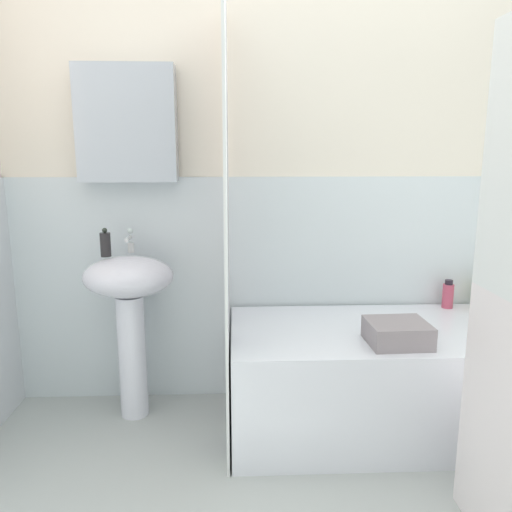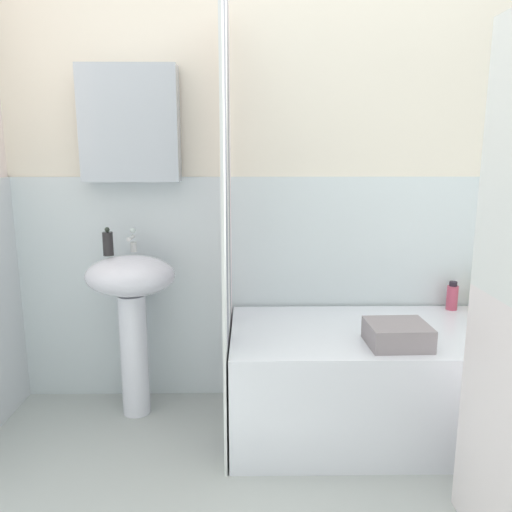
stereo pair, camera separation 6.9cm
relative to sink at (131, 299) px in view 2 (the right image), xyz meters
The scene contains 10 objects.
wall_back_tiled 1.02m from the sink, 15.61° to the left, with size 3.60×0.18×2.40m.
sink is the anchor object (origin of this frame).
faucet 0.29m from the sink, 90.00° to the left, with size 0.03×0.12×0.12m.
soap_dispenser 0.30m from the sink, behind, with size 0.05×0.05×0.14m.
bathtub 1.32m from the sink, ahead, with size 1.51×0.73×0.51m, color white.
shower_curtain 0.65m from the sink, 19.87° to the right, with size 0.01×0.73×2.00m.
shampoo_bottle 1.91m from the sink, ahead, with size 0.05×0.05×0.17m.
lotion_bottle 1.81m from the sink, ahead, with size 0.06×0.06×0.16m.
body_wash_bottle 1.66m from the sink, ahead, with size 0.06×0.06×0.15m.
towel_folded 1.28m from the sink, 17.00° to the right, with size 0.26×0.23×0.10m, color gray.
Camera 2 is at (-0.31, -1.39, 1.32)m, focal length 35.49 mm.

